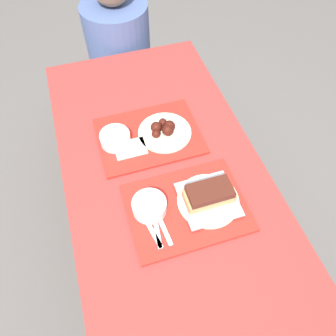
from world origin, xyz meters
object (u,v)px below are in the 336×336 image
at_px(tray_far, 149,136).
at_px(bowl_coleslaw_far, 115,138).
at_px(brisket_sandwich_plate, 209,197).
at_px(wings_plate_far, 164,130).
at_px(person_seated_across, 118,36).
at_px(tray_near, 187,207).
at_px(bowl_coleslaw_near, 149,206).

height_order(tray_far, bowl_coleslaw_far, bowl_coleslaw_far).
bearing_deg(brisket_sandwich_plate, wings_plate_far, 98.91).
bearing_deg(brisket_sandwich_plate, person_seated_across, 94.17).
distance_m(tray_near, wings_plate_far, 0.38).
relative_size(brisket_sandwich_plate, person_seated_across, 0.35).
relative_size(bowl_coleslaw_near, wings_plate_far, 0.55).
bearing_deg(bowl_coleslaw_far, wings_plate_far, -3.05).
height_order(tray_far, brisket_sandwich_plate, brisket_sandwich_plate).
distance_m(bowl_coleslaw_far, wings_plate_far, 0.21).
xyz_separation_m(bowl_coleslaw_near, bowl_coleslaw_far, (-0.05, 0.36, 0.00)).
relative_size(tray_far, wings_plate_far, 1.89).
distance_m(wings_plate_far, person_seated_across, 0.85).
xyz_separation_m(tray_far, wings_plate_far, (0.07, -0.01, 0.02)).
xyz_separation_m(tray_near, wings_plate_far, (0.03, 0.37, 0.02)).
relative_size(tray_far, bowl_coleslaw_near, 3.45).
bearing_deg(tray_far, wings_plate_far, -6.38).
distance_m(bowl_coleslaw_near, brisket_sandwich_plate, 0.22).
xyz_separation_m(tray_near, bowl_coleslaw_far, (-0.19, 0.39, 0.03)).
bearing_deg(tray_near, bowl_coleslaw_near, 167.24).
height_order(tray_near, tray_far, same).
relative_size(brisket_sandwich_plate, wings_plate_far, 1.01).
distance_m(brisket_sandwich_plate, wings_plate_far, 0.38).
xyz_separation_m(brisket_sandwich_plate, person_seated_across, (-0.09, 1.22, -0.08)).
bearing_deg(person_seated_across, bowl_coleslaw_far, -102.36).
bearing_deg(bowl_coleslaw_near, bowl_coleslaw_far, 98.24).
xyz_separation_m(tray_near, brisket_sandwich_plate, (0.08, -0.00, 0.04)).
distance_m(bowl_coleslaw_far, person_seated_across, 0.86).
bearing_deg(tray_near, brisket_sandwich_plate, -0.40).
height_order(brisket_sandwich_plate, wings_plate_far, brisket_sandwich_plate).
bearing_deg(tray_near, person_seated_across, 90.22).
bearing_deg(bowl_coleslaw_far, person_seated_across, 77.64).
bearing_deg(brisket_sandwich_plate, bowl_coleslaw_near, 171.90).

